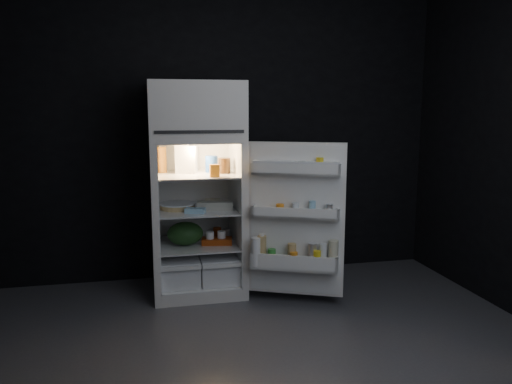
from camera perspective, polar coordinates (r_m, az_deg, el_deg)
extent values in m
cube|color=#4A4A4F|center=(3.35, 1.21, -18.37)|extent=(4.00, 3.40, 0.00)
cube|color=black|center=(4.63, -3.72, 6.84)|extent=(4.00, 0.00, 2.70)
cube|color=black|center=(1.38, 18.21, 0.00)|extent=(4.00, 0.00, 2.70)
cube|color=white|center=(4.46, -6.60, -10.41)|extent=(0.76, 0.70, 0.10)
cube|color=white|center=(4.26, -11.52, -2.38)|extent=(0.05, 0.70, 1.20)
cube|color=white|center=(4.33, -2.08, -2.01)|extent=(0.05, 0.70, 1.20)
cube|color=white|center=(4.60, -7.17, -1.39)|extent=(0.66, 0.05, 1.20)
cube|color=white|center=(4.20, -6.93, 6.24)|extent=(0.76, 0.70, 0.06)
cube|color=white|center=(4.19, -7.00, 9.52)|extent=(0.76, 0.70, 0.42)
cube|color=black|center=(3.84, -6.43, 6.85)|extent=(0.68, 0.01, 0.02)
cube|color=white|center=(4.24, -11.12, -2.44)|extent=(0.01, 0.65, 1.20)
cube|color=white|center=(4.30, -2.40, -2.09)|extent=(0.01, 0.65, 1.20)
cube|color=white|center=(4.18, -6.89, 5.76)|extent=(0.66, 0.65, 0.01)
cube|color=white|center=(4.42, -6.58, -9.86)|extent=(0.66, 0.65, 0.01)
cube|color=white|center=(4.20, -6.82, 2.00)|extent=(0.65, 0.63, 0.01)
cube|color=white|center=(4.25, -6.74, -2.01)|extent=(0.65, 0.63, 0.01)
cube|color=white|center=(4.32, -6.66, -5.91)|extent=(0.65, 0.63, 0.01)
cube|color=white|center=(4.39, -8.80, -8.45)|extent=(0.32, 0.59, 0.22)
cube|color=white|center=(4.42, -4.48, -8.24)|extent=(0.32, 0.59, 0.22)
cube|color=white|center=(4.05, -8.53, -8.64)|extent=(0.32, 0.02, 0.03)
cube|color=white|center=(4.08, -3.86, -8.40)|extent=(0.32, 0.02, 0.03)
cube|color=#FFE5B2|center=(4.13, -6.82, 5.42)|extent=(0.14, 0.14, 0.02)
cube|color=white|center=(3.96, 4.64, -3.13)|extent=(0.71, 0.35, 1.22)
cube|color=white|center=(3.93, 4.59, -3.22)|extent=(0.66, 0.30, 1.18)
cube|color=white|center=(3.83, 4.59, 2.05)|extent=(0.66, 0.36, 0.02)
cube|color=white|center=(3.79, 4.53, 2.56)|extent=(0.63, 0.29, 0.10)
cube|color=white|center=(3.80, 9.55, 2.47)|extent=(0.05, 0.09, 0.10)
cube|color=white|center=(3.88, -0.26, 2.74)|extent=(0.05, 0.09, 0.10)
cube|color=white|center=(3.88, 4.51, -2.87)|extent=(0.66, 0.37, 0.02)
cube|color=white|center=(3.83, 4.44, -2.50)|extent=(0.63, 0.29, 0.09)
cube|color=white|center=(3.85, 9.40, -2.55)|extent=(0.06, 0.10, 0.09)
cube|color=white|center=(3.93, -0.27, -2.18)|extent=(0.06, 0.10, 0.09)
cube|color=white|center=(3.97, 4.40, -8.65)|extent=(0.68, 0.40, 0.02)
cube|color=white|center=(3.89, 4.30, -8.17)|extent=(0.63, 0.29, 0.13)
cube|color=white|center=(3.93, 9.24, -8.12)|extent=(0.08, 0.14, 0.13)
cube|color=white|center=(4.00, -0.33, -7.64)|extent=(0.08, 0.14, 0.13)
cube|color=white|center=(3.82, 4.60, 3.42)|extent=(0.64, 0.35, 0.02)
cylinder|color=yellow|center=(3.80, 7.30, 3.02)|extent=(0.07, 0.07, 0.12)
cylinder|color=silver|center=(3.82, 5.19, 2.85)|extent=(0.08, 0.08, 0.09)
cylinder|color=white|center=(3.85, 1.93, 2.94)|extent=(0.08, 0.08, 0.09)
cylinder|color=white|center=(3.85, 8.37, -2.11)|extent=(0.07, 0.07, 0.10)
cylinder|color=#8EC0DC|center=(3.85, 6.44, -1.91)|extent=(0.07, 0.07, 0.12)
cylinder|color=silver|center=(3.87, 4.52, -1.98)|extent=(0.07, 0.07, 0.10)
cylinder|color=orange|center=(3.88, 2.76, -2.02)|extent=(0.08, 0.08, 0.09)
cylinder|color=beige|center=(3.91, 8.82, -7.11)|extent=(0.10, 0.10, 0.23)
cylinder|color=silver|center=(3.92, 7.64, -7.28)|extent=(0.08, 0.08, 0.20)
cylinder|color=white|center=(3.92, 6.46, -7.23)|extent=(0.09, 0.09, 0.20)
cylinder|color=tan|center=(3.94, 4.13, -7.21)|extent=(0.09, 0.09, 0.19)
cylinder|color=#338C33|center=(3.97, 1.81, -7.46)|extent=(0.08, 0.08, 0.13)
cylinder|color=tan|center=(3.97, 0.67, -6.69)|extent=(0.10, 0.10, 0.23)
cylinder|color=yellow|center=(3.89, 7.00, -7.76)|extent=(0.07, 0.07, 0.15)
cylinder|color=orange|center=(3.91, 4.34, -7.79)|extent=(0.08, 0.08, 0.13)
cylinder|color=white|center=(3.93, 2.29, -7.90)|extent=(0.08, 0.08, 0.10)
cylinder|color=white|center=(3.94, -0.02, -6.86)|extent=(0.10, 0.10, 0.23)
cylinder|color=white|center=(3.94, 0.67, -4.95)|extent=(0.05, 0.05, 0.02)
cube|color=white|center=(4.26, -7.95, 3.78)|extent=(0.20, 0.20, 0.24)
cylinder|color=#1B4192|center=(4.29, -5.11, 3.20)|extent=(0.13, 0.13, 0.14)
cylinder|color=black|center=(4.21, -3.65, 3.03)|extent=(0.13, 0.13, 0.13)
cylinder|color=#BC701E|center=(4.31, -10.68, 3.65)|extent=(0.07, 0.07, 0.22)
cube|color=orange|center=(3.99, -4.76, 2.44)|extent=(0.08, 0.06, 0.10)
cube|color=gray|center=(4.19, -4.71, -1.58)|extent=(0.31, 0.15, 0.07)
cylinder|color=tan|center=(4.27, -8.95, -1.65)|extent=(0.32, 0.32, 0.04)
cube|color=#8EC0DC|center=(4.09, -6.96, -2.12)|extent=(0.18, 0.13, 0.04)
cube|color=beige|center=(4.42, -5.01, -1.13)|extent=(0.14, 0.13, 0.05)
ellipsoid|color=#193815|center=(4.26, -8.10, -4.72)|extent=(0.38, 0.35, 0.20)
cube|color=#91340C|center=(4.28, -4.49, -5.60)|extent=(0.27, 0.18, 0.05)
cylinder|color=#91340C|center=(4.49, -4.46, -4.62)|extent=(0.09, 0.09, 0.09)
cylinder|color=white|center=(4.45, -3.37, -4.74)|extent=(0.08, 0.08, 0.09)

